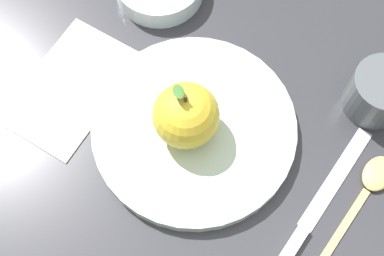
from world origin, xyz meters
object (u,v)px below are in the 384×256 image
Objects in this scene: linen_napkin at (71,87)px; apple at (186,115)px; spoon at (370,186)px; dinner_plate at (192,131)px; knife at (309,220)px; cup at (380,91)px.

apple is at bearing -161.38° from linen_napkin.
linen_napkin is at bearing 22.26° from spoon.
linen_napkin is (0.16, 0.06, -0.01)m from dinner_plate.
linen_napkin is at bearing 19.65° from dinner_plate.
apple is 0.23m from spoon.
knife is (-0.17, -0.01, -0.01)m from dinner_plate.
knife is at bearing 70.45° from spoon.
knife is 1.32× the size of spoon.
dinner_plate is 0.17m from linen_napkin.
apple reaches higher than linen_napkin.
dinner_plate is at bearing 24.25° from spoon.
knife is at bearing -168.50° from linen_napkin.
dinner_plate is at bearing 3.61° from knife.
cup reaches higher than spoon.
linen_napkin is at bearing 38.98° from cup.
dinner_plate is 1.42× the size of spoon.
spoon is at bearing -157.74° from linen_napkin.
apple is at bearing 5.06° from knife.
apple reaches higher than cup.
cup is 0.18m from knife.
knife is (-0.18, -0.02, -0.05)m from apple.
cup is at bearing -79.02° from knife.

